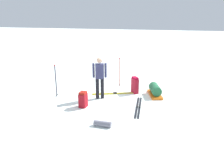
{
  "coord_description": "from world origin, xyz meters",
  "views": [
    {
      "loc": [
        8.33,
        2.09,
        3.38
      ],
      "look_at": [
        0.0,
        0.0,
        0.7
      ],
      "focal_mm": 36.84,
      "sensor_mm": 36.0,
      "label": 1
    }
  ],
  "objects_px": {
    "sleeping_mat_rolled": "(103,124)",
    "backpack_bright": "(83,100)",
    "gear_sled": "(155,91)",
    "ski_poles_planted_near": "(56,79)",
    "ski_poles_planted_far": "(120,71)",
    "skier_standing": "(100,76)",
    "backpack_large_dark": "(135,85)",
    "ski_pair_near": "(115,93)",
    "ski_pair_far": "(138,107)"
  },
  "relations": [
    {
      "from": "ski_pair_near",
      "to": "backpack_bright",
      "type": "height_order",
      "value": "backpack_bright"
    },
    {
      "from": "gear_sled",
      "to": "skier_standing",
      "type": "bearing_deg",
      "value": -68.06
    },
    {
      "from": "ski_pair_near",
      "to": "gear_sled",
      "type": "height_order",
      "value": "gear_sled"
    },
    {
      "from": "backpack_large_dark",
      "to": "sleeping_mat_rolled",
      "type": "xyz_separation_m",
      "value": [
        3.34,
        -0.49,
        -0.26
      ]
    },
    {
      "from": "backpack_bright",
      "to": "gear_sled",
      "type": "xyz_separation_m",
      "value": [
        -1.89,
        2.51,
        -0.06
      ]
    },
    {
      "from": "gear_sled",
      "to": "backpack_large_dark",
      "type": "bearing_deg",
      "value": -98.55
    },
    {
      "from": "ski_pair_far",
      "to": "sleeping_mat_rolled",
      "type": "relative_size",
      "value": 3.63
    },
    {
      "from": "backpack_bright",
      "to": "gear_sled",
      "type": "relative_size",
      "value": 0.49
    },
    {
      "from": "ski_pair_far",
      "to": "ski_poles_planted_near",
      "type": "xyz_separation_m",
      "value": [
        -0.35,
        -3.5,
        0.74
      ]
    },
    {
      "from": "ski_poles_planted_far",
      "to": "ski_pair_near",
      "type": "bearing_deg",
      "value": 2.69
    },
    {
      "from": "ski_pair_near",
      "to": "ski_poles_planted_near",
      "type": "bearing_deg",
      "value": -68.98
    },
    {
      "from": "ski_pair_near",
      "to": "ski_pair_far",
      "type": "xyz_separation_m",
      "value": [
        1.24,
        1.19,
        0.0
      ]
    },
    {
      "from": "backpack_bright",
      "to": "ski_pair_far",
      "type": "bearing_deg",
      "value": 103.04
    },
    {
      "from": "ski_poles_planted_near",
      "to": "ski_poles_planted_far",
      "type": "relative_size",
      "value": 0.99
    },
    {
      "from": "gear_sled",
      "to": "backpack_bright",
      "type": "bearing_deg",
      "value": -52.96
    },
    {
      "from": "backpack_bright",
      "to": "ski_poles_planted_near",
      "type": "bearing_deg",
      "value": -118.5
    },
    {
      "from": "backpack_large_dark",
      "to": "ski_poles_planted_near",
      "type": "relative_size",
      "value": 0.53
    },
    {
      "from": "ski_pair_near",
      "to": "gear_sled",
      "type": "bearing_deg",
      "value": 96.43
    },
    {
      "from": "skier_standing",
      "to": "backpack_bright",
      "type": "distance_m",
      "value": 1.27
    },
    {
      "from": "ski_poles_planted_near",
      "to": "ski_poles_planted_far",
      "type": "xyz_separation_m",
      "value": [
        -2.04,
        2.26,
        0.0
      ]
    },
    {
      "from": "skier_standing",
      "to": "ski_pair_far",
      "type": "height_order",
      "value": "skier_standing"
    },
    {
      "from": "backpack_bright",
      "to": "skier_standing",
      "type": "bearing_deg",
      "value": 161.52
    },
    {
      "from": "ski_poles_planted_near",
      "to": "ski_poles_planted_far",
      "type": "bearing_deg",
      "value": 132.0
    },
    {
      "from": "ski_poles_planted_near",
      "to": "sleeping_mat_rolled",
      "type": "xyz_separation_m",
      "value": [
        2.13,
        2.63,
        -0.66
      ]
    },
    {
      "from": "skier_standing",
      "to": "ski_pair_near",
      "type": "relative_size",
      "value": 0.88
    },
    {
      "from": "backpack_bright",
      "to": "ski_poles_planted_far",
      "type": "xyz_separation_m",
      "value": [
        -2.85,
        0.77,
        0.47
      ]
    },
    {
      "from": "backpack_large_dark",
      "to": "ski_poles_planted_far",
      "type": "relative_size",
      "value": 0.52
    },
    {
      "from": "sleeping_mat_rolled",
      "to": "backpack_bright",
      "type": "bearing_deg",
      "value": -139.22
    },
    {
      "from": "backpack_bright",
      "to": "gear_sled",
      "type": "distance_m",
      "value": 3.15
    },
    {
      "from": "skier_standing",
      "to": "ski_poles_planted_near",
      "type": "height_order",
      "value": "skier_standing"
    },
    {
      "from": "backpack_bright",
      "to": "ski_poles_planted_near",
      "type": "relative_size",
      "value": 0.44
    },
    {
      "from": "skier_standing",
      "to": "sleeping_mat_rolled",
      "type": "relative_size",
      "value": 3.09
    },
    {
      "from": "ski_poles_planted_far",
      "to": "gear_sled",
      "type": "distance_m",
      "value": 2.06
    },
    {
      "from": "backpack_bright",
      "to": "ski_pair_near",
      "type": "bearing_deg",
      "value": 154.33
    },
    {
      "from": "skier_standing",
      "to": "ski_poles_planted_far",
      "type": "relative_size",
      "value": 1.24
    },
    {
      "from": "gear_sled",
      "to": "ski_pair_near",
      "type": "bearing_deg",
      "value": -83.57
    },
    {
      "from": "backpack_bright",
      "to": "ski_poles_planted_near",
      "type": "height_order",
      "value": "ski_poles_planted_near"
    },
    {
      "from": "ski_poles_planted_near",
      "to": "gear_sled",
      "type": "bearing_deg",
      "value": 105.09
    },
    {
      "from": "ski_poles_planted_far",
      "to": "backpack_bright",
      "type": "bearing_deg",
      "value": -15.02
    },
    {
      "from": "sleeping_mat_rolled",
      "to": "ski_poles_planted_near",
      "type": "bearing_deg",
      "value": -128.97
    },
    {
      "from": "backpack_large_dark",
      "to": "ski_poles_planted_near",
      "type": "height_order",
      "value": "ski_poles_planted_near"
    },
    {
      "from": "ski_pair_far",
      "to": "backpack_bright",
      "type": "relative_size",
      "value": 3.38
    },
    {
      "from": "ski_poles_planted_far",
      "to": "gear_sled",
      "type": "relative_size",
      "value": 1.13
    },
    {
      "from": "skier_standing",
      "to": "gear_sled",
      "type": "relative_size",
      "value": 1.4
    },
    {
      "from": "ski_pair_far",
      "to": "backpack_bright",
      "type": "bearing_deg",
      "value": -76.96
    },
    {
      "from": "backpack_bright",
      "to": "ski_poles_planted_far",
      "type": "distance_m",
      "value": 2.99
    },
    {
      "from": "ski_poles_planted_near",
      "to": "ski_pair_near",
      "type": "bearing_deg",
      "value": 111.02
    },
    {
      "from": "ski_poles_planted_near",
      "to": "gear_sled",
      "type": "height_order",
      "value": "ski_poles_planted_near"
    },
    {
      "from": "skier_standing",
      "to": "ski_pair_near",
      "type": "bearing_deg",
      "value": 145.02
    },
    {
      "from": "gear_sled",
      "to": "sleeping_mat_rolled",
      "type": "height_order",
      "value": "gear_sled"
    }
  ]
}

